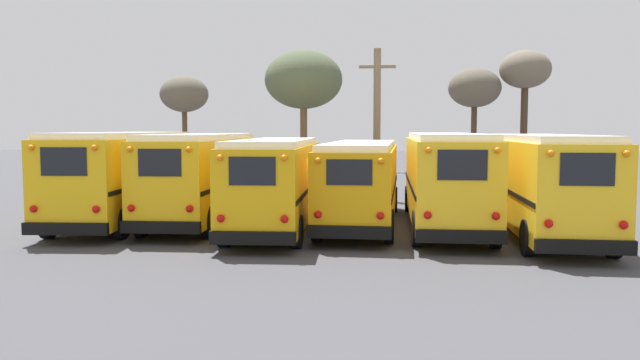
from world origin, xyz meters
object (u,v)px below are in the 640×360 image
object	(u,v)px
bare_tree_2	(304,80)
bare_tree_0	(184,95)
school_bus_3	(362,180)
school_bus_0	(126,173)
bare_tree_1	(525,73)
bare_tree_3	(475,89)
school_bus_5	(543,181)
school_bus_4	(445,176)
school_bus_2	(276,181)
school_bus_1	(203,174)
utility_pole	(377,122)

from	to	relation	value
bare_tree_2	bare_tree_0	bearing A→B (deg)	166.63
school_bus_3	bare_tree_0	bearing A→B (deg)	129.61
school_bus_0	bare_tree_1	distance (m)	23.80
bare_tree_2	school_bus_3	bearing A→B (deg)	-73.19
school_bus_3	bare_tree_2	distance (m)	11.90
bare_tree_3	bare_tree_1	bearing A→B (deg)	-1.17
bare_tree_2	school_bus_5	bearing A→B (deg)	-54.29
school_bus_4	bare_tree_0	xyz separation A→B (m)	(-13.05, 12.47, 3.54)
bare_tree_1	bare_tree_2	world-z (taller)	bare_tree_1
school_bus_2	bare_tree_2	distance (m)	12.61
school_bus_1	school_bus_4	world-z (taller)	school_bus_4
school_bus_1	school_bus_5	xyz separation A→B (m)	(11.67, -2.05, -0.01)
bare_tree_1	bare_tree_3	size ratio (longest dim) A/B	1.14
school_bus_0	utility_pole	xyz separation A→B (m)	(9.39, 8.39, 1.98)
school_bus_1	utility_pole	bearing A→B (deg)	52.41
school_bus_0	bare_tree_3	xyz separation A→B (m)	(15.15, 14.83, 3.97)
school_bus_2	school_bus_4	distance (m)	5.93
school_bus_3	bare_tree_0	size ratio (longest dim) A/B	1.59
bare_tree_2	school_bus_0	bearing A→B (deg)	-117.84
bare_tree_0	bare_tree_2	xyz separation A→B (m)	(6.93, -1.65, 0.67)
bare_tree_3	school_bus_2	bearing A→B (deg)	-119.95
school_bus_0	utility_pole	distance (m)	12.75
school_bus_4	bare_tree_3	distance (m)	16.04
school_bus_0	school_bus_4	distance (m)	11.68
bare_tree_3	bare_tree_2	bearing A→B (deg)	-155.77
school_bus_3	bare_tree_1	size ratio (longest dim) A/B	1.28
school_bus_4	school_bus_5	size ratio (longest dim) A/B	1.12
school_bus_4	bare_tree_0	bearing A→B (deg)	136.31
school_bus_4	school_bus_5	world-z (taller)	school_bus_4
school_bus_3	bare_tree_3	distance (m)	16.75
school_bus_0	school_bus_3	bearing A→B (deg)	-0.57
bare_tree_1	school_bus_3	bearing A→B (deg)	-121.89
school_bus_0	school_bus_2	xyz separation A→B (m)	(5.84, -1.33, -0.13)
utility_pole	bare_tree_0	world-z (taller)	utility_pole
school_bus_2	school_bus_5	xyz separation A→B (m)	(8.75, -0.74, 0.09)
school_bus_3	school_bus_5	bearing A→B (deg)	-18.70
school_bus_1	bare_tree_3	world-z (taller)	bare_tree_3
school_bus_3	bare_tree_0	distance (m)	16.32
school_bus_0	bare_tree_2	bearing A→B (deg)	62.16
bare_tree_1	utility_pole	bearing A→B (deg)	-143.46
school_bus_4	bare_tree_2	world-z (taller)	bare_tree_2
school_bus_1	bare_tree_2	distance (m)	11.65
school_bus_2	bare_tree_1	distance (m)	20.80
bare_tree_0	school_bus_1	bearing A→B (deg)	-70.55
bare_tree_0	school_bus_5	bearing A→B (deg)	-41.68
school_bus_4	bare_tree_1	xyz separation A→B (m)	(6.33, 15.08, 4.91)
school_bus_3	school_bus_4	size ratio (longest dim) A/B	0.95
bare_tree_2	school_bus_1	bearing A→B (deg)	-104.05
school_bus_1	utility_pole	xyz separation A→B (m)	(6.48, 8.41, 2.01)
school_bus_2	bare_tree_0	bearing A→B (deg)	118.15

